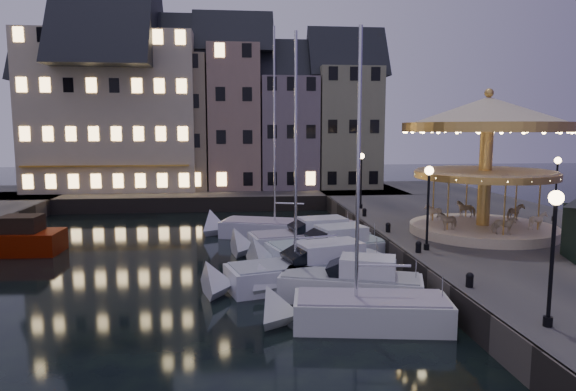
{
  "coord_description": "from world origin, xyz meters",
  "views": [
    {
      "loc": [
        -2.21,
        -23.08,
        7.26
      ],
      "look_at": [
        1.0,
        8.0,
        3.2
      ],
      "focal_mm": 32.0,
      "sensor_mm": 36.0,
      "label": 1
    }
  ],
  "objects": [
    {
      "name": "motorboat_d",
      "position": [
        2.41,
        3.98,
        0.64
      ],
      "size": [
        7.69,
        4.38,
        2.15
      ],
      "color": "silver",
      "rests_on": "ground"
    },
    {
      "name": "motorboat_f",
      "position": [
        0.68,
        10.73,
        0.53
      ],
      "size": [
        9.91,
        5.42,
        13.29
      ],
      "color": "silver",
      "rests_on": "ground"
    },
    {
      "name": "carousel",
      "position": [
        11.87,
        4.54,
        6.7
      ],
      "size": [
        9.37,
        9.37,
        8.2
      ],
      "color": "beige",
      "rests_on": "quay_east"
    },
    {
      "name": "townhouse_nb",
      "position": [
        -14.05,
        30.0,
        8.28
      ],
      "size": [
        6.16,
        8.0,
        13.8
      ],
      "color": "slate",
      "rests_on": "quay_north"
    },
    {
      "name": "quay_east",
      "position": [
        14.0,
        6.0,
        0.65
      ],
      "size": [
        16.0,
        56.0,
        1.3
      ],
      "primitive_type": "cube",
      "color": "#474442",
      "rests_on": "ground"
    },
    {
      "name": "motorboat_c",
      "position": [
        0.88,
        -0.0,
        0.68
      ],
      "size": [
        8.93,
        4.53,
        11.91
      ],
      "color": "silver",
      "rests_on": "ground"
    },
    {
      "name": "bollard_b",
      "position": [
        6.6,
        0.5,
        1.6
      ],
      "size": [
        0.3,
        0.3,
        0.57
      ],
      "color": "black",
      "rests_on": "quay_east"
    },
    {
      "name": "townhouse_nc",
      "position": [
        -8.0,
        30.0,
        8.78
      ],
      "size": [
        6.82,
        8.0,
        14.8
      ],
      "color": "gray",
      "rests_on": "quay_north"
    },
    {
      "name": "hotel_corner",
      "position": [
        -14.0,
        30.0,
        9.78
      ],
      "size": [
        17.6,
        9.0,
        16.8
      ],
      "color": "beige",
      "rests_on": "quay_north"
    },
    {
      "name": "ground",
      "position": [
        0.0,
        0.0,
        0.0
      ],
      "size": [
        160.0,
        160.0,
        0.0
      ],
      "primitive_type": "plane",
      "color": "black",
      "rests_on": "ground"
    },
    {
      "name": "streetlamp_c",
      "position": [
        7.2,
        14.5,
        4.02
      ],
      "size": [
        0.44,
        0.44,
        4.17
      ],
      "color": "black",
      "rests_on": "quay_east"
    },
    {
      "name": "motorboat_a",
      "position": [
        2.15,
        -5.24,
        0.54
      ],
      "size": [
        6.82,
        3.08,
        11.23
      ],
      "color": "silver",
      "rests_on": "ground"
    },
    {
      "name": "quaywall_n",
      "position": [
        -6.0,
        22.0,
        0.65
      ],
      "size": [
        48.0,
        0.15,
        1.3
      ],
      "primitive_type": "cube",
      "color": "#47423A",
      "rests_on": "ground"
    },
    {
      "name": "townhouse_nd",
      "position": [
        -2.25,
        30.0,
        9.28
      ],
      "size": [
        5.5,
        8.0,
        15.8
      ],
      "color": "gray",
      "rests_on": "quay_north"
    },
    {
      "name": "bollard_d",
      "position": [
        6.6,
        11.0,
        1.6
      ],
      "size": [
        0.3,
        0.3,
        0.57
      ],
      "color": "black",
      "rests_on": "quay_east"
    },
    {
      "name": "motorboat_e",
      "position": [
        1.76,
        6.8,
        0.64
      ],
      "size": [
        8.22,
        3.74,
        2.15
      ],
      "color": "silver",
      "rests_on": "ground"
    },
    {
      "name": "townhouse_nf",
      "position": [
        9.25,
        30.0,
        8.28
      ],
      "size": [
        6.82,
        8.0,
        13.8
      ],
      "color": "gray",
      "rests_on": "quay_north"
    },
    {
      "name": "bollard_c",
      "position": [
        6.6,
        5.5,
        1.6
      ],
      "size": [
        0.3,
        0.3,
        0.57
      ],
      "color": "black",
      "rests_on": "quay_east"
    },
    {
      "name": "townhouse_ne",
      "position": [
        3.2,
        30.0,
        7.78
      ],
      "size": [
        6.16,
        8.0,
        12.8
      ],
      "color": "slate",
      "rests_on": "quay_north"
    },
    {
      "name": "quay_north",
      "position": [
        -8.0,
        28.0,
        0.65
      ],
      "size": [
        44.0,
        12.0,
        1.3
      ],
      "primitive_type": "cube",
      "color": "#474442",
      "rests_on": "ground"
    },
    {
      "name": "bollard_a",
      "position": [
        6.6,
        -5.0,
        1.6
      ],
      "size": [
        0.3,
        0.3,
        0.57
      ],
      "color": "black",
      "rests_on": "quay_east"
    },
    {
      "name": "streetlamp_a",
      "position": [
        7.2,
        -9.0,
        4.02
      ],
      "size": [
        0.44,
        0.44,
        4.17
      ],
      "color": "black",
      "rests_on": "quay_east"
    },
    {
      "name": "quaywall_e",
      "position": [
        6.0,
        6.0,
        0.65
      ],
      "size": [
        0.15,
        44.0,
        1.3
      ],
      "primitive_type": "cube",
      "color": "#47423A",
      "rests_on": "ground"
    },
    {
      "name": "streetlamp_b",
      "position": [
        7.2,
        1.0,
        4.02
      ],
      "size": [
        0.44,
        0.44,
        4.17
      ],
      "color": "black",
      "rests_on": "quay_east"
    },
    {
      "name": "townhouse_na",
      "position": [
        -19.5,
        30.0,
        7.78
      ],
      "size": [
        5.5,
        8.0,
        12.8
      ],
      "color": "gray",
      "rests_on": "quay_north"
    },
    {
      "name": "streetlamp_d",
      "position": [
        18.5,
        8.0,
        4.02
      ],
      "size": [
        0.44,
        0.44,
        4.17
      ],
      "color": "black",
      "rests_on": "quay_east"
    },
    {
      "name": "motorboat_b",
      "position": [
        2.19,
        -2.27,
        0.64
      ],
      "size": [
        7.0,
        3.91,
        2.15
      ],
      "color": "silver",
      "rests_on": "ground"
    }
  ]
}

